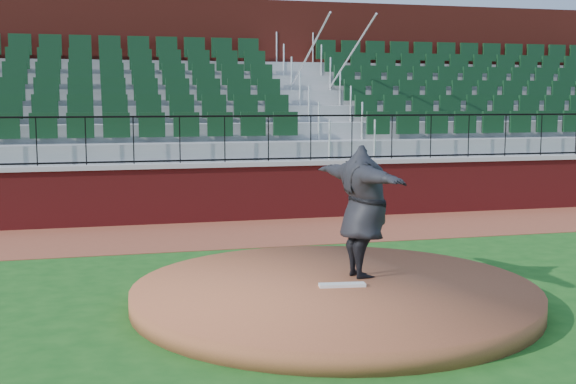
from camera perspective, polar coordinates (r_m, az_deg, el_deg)
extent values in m
plane|color=#184E16|center=(9.95, 2.19, -8.49)|extent=(90.00, 90.00, 0.00)
cube|color=brown|center=(15.07, -3.73, -3.11)|extent=(34.00, 3.20, 0.01)
cube|color=maroon|center=(16.54, -4.78, -0.13)|extent=(34.00, 0.35, 1.20)
cube|color=#B7B7B7|center=(16.47, -4.81, 2.11)|extent=(34.00, 0.45, 0.10)
cube|color=maroon|center=(21.87, -7.32, 7.24)|extent=(34.00, 0.50, 5.50)
cylinder|color=brown|center=(9.94, 3.56, -7.77)|extent=(5.30, 5.30, 0.25)
cube|color=silver|center=(9.84, 4.14, -7.06)|extent=(0.62, 0.23, 0.04)
imported|color=black|center=(10.21, 5.72, -1.49)|extent=(0.96, 2.29, 1.81)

